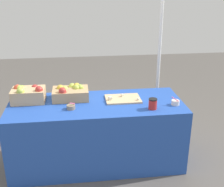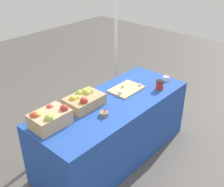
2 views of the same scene
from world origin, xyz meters
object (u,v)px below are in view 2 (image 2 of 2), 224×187
(apple_crate_left, at_px, (49,118))
(cutting_board_front, at_px, (126,89))
(coffee_cup, at_px, (160,85))
(tent_pole, at_px, (116,40))
(sample_bowl_near, at_px, (104,114))
(sample_bowl_mid, at_px, (167,78))
(apple_crate_middle, at_px, (84,100))

(apple_crate_left, bearing_deg, cutting_board_front, -4.32)
(coffee_cup, relative_size, tent_pole, 0.05)
(cutting_board_front, relative_size, sample_bowl_near, 4.08)
(sample_bowl_near, height_order, sample_bowl_mid, sample_bowl_mid)
(cutting_board_front, bearing_deg, coffee_cup, -46.45)
(apple_crate_middle, xyz_separation_m, sample_bowl_mid, (1.11, -0.31, -0.05))
(apple_crate_middle, bearing_deg, cutting_board_front, -10.02)
(apple_crate_middle, height_order, coffee_cup, apple_crate_middle)
(apple_crate_left, distance_m, cutting_board_front, 1.05)
(sample_bowl_mid, bearing_deg, apple_crate_left, 169.55)
(apple_crate_middle, height_order, sample_bowl_mid, apple_crate_middle)
(apple_crate_middle, xyz_separation_m, cutting_board_front, (0.58, -0.10, -0.06))
(apple_crate_middle, bearing_deg, coffee_cup, -24.47)
(apple_crate_left, height_order, coffee_cup, apple_crate_left)
(apple_crate_middle, xyz_separation_m, tent_pole, (1.17, 0.58, 0.24))
(coffee_cup, height_order, tent_pole, tent_pole)
(apple_crate_left, xyz_separation_m, apple_crate_middle, (0.46, 0.02, -0.02))
(apple_crate_left, xyz_separation_m, sample_bowl_near, (0.47, -0.26, -0.07))
(apple_crate_left, relative_size, apple_crate_middle, 0.89)
(apple_crate_left, bearing_deg, sample_bowl_near, -29.08)
(sample_bowl_near, bearing_deg, tent_pole, 36.60)
(coffee_cup, bearing_deg, sample_bowl_near, 173.14)
(apple_crate_left, height_order, sample_bowl_mid, apple_crate_left)
(coffee_cup, bearing_deg, sample_bowl_mid, 14.71)
(apple_crate_left, relative_size, coffee_cup, 3.12)
(apple_crate_left, distance_m, tent_pole, 1.76)
(apple_crate_middle, distance_m, sample_bowl_mid, 1.16)
(sample_bowl_near, distance_m, tent_pole, 1.48)
(tent_pole, bearing_deg, cutting_board_front, -130.95)
(sample_bowl_near, relative_size, sample_bowl_mid, 1.03)
(sample_bowl_mid, xyz_separation_m, coffee_cup, (-0.27, -0.07, 0.03))
(sample_bowl_near, relative_size, tent_pole, 0.05)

